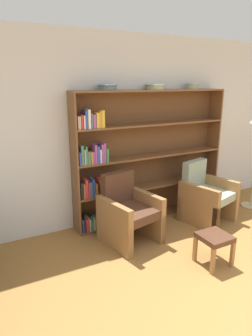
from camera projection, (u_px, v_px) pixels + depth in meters
wall_back at (144, 129)px, 4.63m from camera, size 12.00×0.06×2.75m
bookshelf at (140, 157)px, 4.52m from camera, size 2.48×0.30×1.97m
bowl_brass at (107, 87)px, 3.98m from camera, size 0.27×0.27×0.08m
bowl_stoneware at (155, 86)px, 4.31m from camera, size 0.28×0.28×0.08m
bowl_slate at (192, 86)px, 4.61m from camera, size 0.20×0.20×0.09m
armchair_leather at (128, 212)px, 3.99m from camera, size 0.77×0.80×0.91m
armchair_cushioned at (206, 195)px, 4.59m from camera, size 0.80×0.83×0.91m
footstool at (214, 241)px, 3.48m from camera, size 0.34×0.34×0.38m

